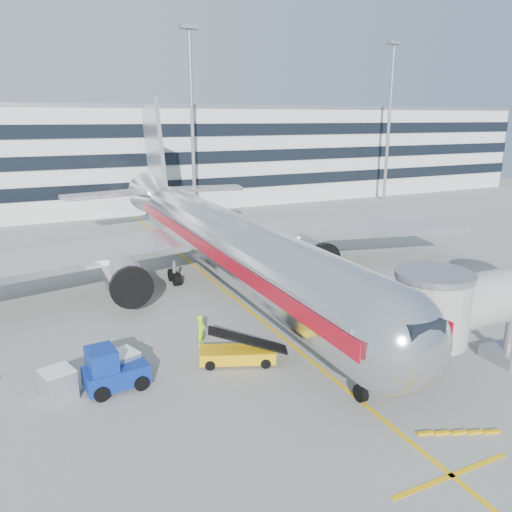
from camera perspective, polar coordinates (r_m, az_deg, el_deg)
name	(u,v)px	position (r m, az deg, el deg)	size (l,w,h in m)	color
ground	(285,339)	(32.57, 3.30, -9.49)	(180.00, 180.00, 0.00)	gray
lead_in_line	(227,292)	(40.96, -3.37, -4.11)	(0.25, 70.00, 0.01)	#E5A90C
stop_bar	(452,476)	(23.07, 21.45, -22.32)	(6.00, 0.25, 0.01)	#E5A90C
main_jet	(218,237)	(41.30, -4.35, 2.16)	(50.95, 48.70, 16.06)	silver
terminal	(115,156)	(85.22, -15.80, 10.97)	(150.00, 24.25, 15.60)	silver
light_mast_centre	(192,109)	(71.42, -7.35, 16.32)	(2.40, 1.20, 25.45)	gray
light_mast_east	(390,110)	(88.13, 15.04, 15.77)	(2.40, 1.20, 25.45)	gray
belt_loader	(238,353)	(29.38, -2.11, -11.05)	(4.63, 3.05, 2.18)	#DC9E09
baggage_tug	(112,371)	(27.67, -16.15, -12.49)	(3.38, 2.36, 2.40)	navy
cargo_container_right	(58,384)	(27.81, -21.67, -13.46)	(1.86, 1.86, 1.58)	#A7AAAE
cargo_container_front	(123,365)	(28.66, -14.93, -11.97)	(1.88, 1.88, 1.55)	#A7AAAE
ramp_worker	(201,331)	(31.35, -6.28, -8.54)	(0.74, 0.49, 2.04)	#A0FF1A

